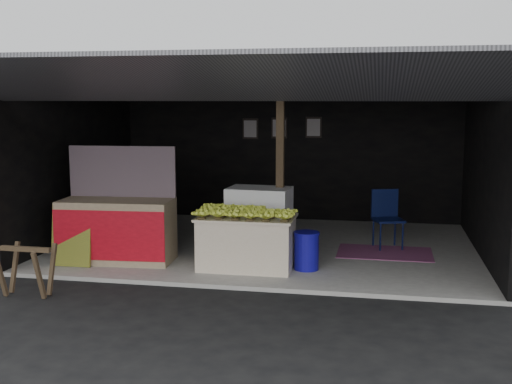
% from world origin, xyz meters
% --- Properties ---
extents(ground, '(80.00, 80.00, 0.00)m').
position_xyz_m(ground, '(0.00, 0.00, 0.00)').
color(ground, black).
rests_on(ground, ground).
extents(concrete_slab, '(7.00, 5.00, 0.06)m').
position_xyz_m(concrete_slab, '(0.00, 2.50, 0.03)').
color(concrete_slab, gray).
rests_on(concrete_slab, ground).
extents(shophouse, '(7.40, 7.29, 3.02)m').
position_xyz_m(shophouse, '(0.00, 2.82, 2.10)').
color(shophouse, black).
rests_on(shophouse, ground).
extents(banana_table, '(1.41, 0.88, 0.77)m').
position_xyz_m(banana_table, '(-0.03, 0.92, 0.45)').
color(banana_table, white).
rests_on(banana_table, concrete_slab).
extents(banana_pile, '(1.30, 0.78, 0.15)m').
position_xyz_m(banana_pile, '(-0.03, 0.92, 0.91)').
color(banana_pile, yellow).
rests_on(banana_pile, banana_table).
extents(white_crate, '(1.01, 0.72, 1.08)m').
position_xyz_m(white_crate, '(-0.01, 1.77, 0.60)').
color(white_crate, white).
rests_on(white_crate, concrete_slab).
extents(neighbor_stall, '(1.73, 0.87, 1.74)m').
position_xyz_m(neighbor_stall, '(-2.05, 0.96, 0.58)').
color(neighbor_stall, '#998466').
rests_on(neighbor_stall, concrete_slab).
extents(green_signboard, '(0.61, 0.16, 0.92)m').
position_xyz_m(green_signboard, '(-2.60, 0.55, 0.52)').
color(green_signboard, black).
rests_on(green_signboard, concrete_slab).
extents(sawhorse, '(0.69, 0.58, 0.65)m').
position_xyz_m(sawhorse, '(-2.55, -0.78, 0.41)').
color(sawhorse, '#4A3825').
rests_on(sawhorse, ground).
extents(water_barrel, '(0.36, 0.36, 0.52)m').
position_xyz_m(water_barrel, '(0.83, 1.02, 0.32)').
color(water_barrel, '#100C88').
rests_on(water_barrel, concrete_slab).
extents(plastic_chair, '(0.58, 0.58, 0.97)m').
position_xyz_m(plastic_chair, '(1.97, 2.70, 0.63)').
color(plastic_chair, '#091033').
rests_on(plastic_chair, concrete_slab).
extents(magenta_rug, '(1.51, 1.01, 0.01)m').
position_xyz_m(magenta_rug, '(1.95, 2.26, 0.07)').
color(magenta_rug, '#71195A').
rests_on(magenta_rug, concrete_slab).
extents(picture_frames, '(1.62, 0.04, 0.46)m').
position_xyz_m(picture_frames, '(-0.17, 4.89, 1.93)').
color(picture_frames, black).
rests_on(picture_frames, shophouse).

